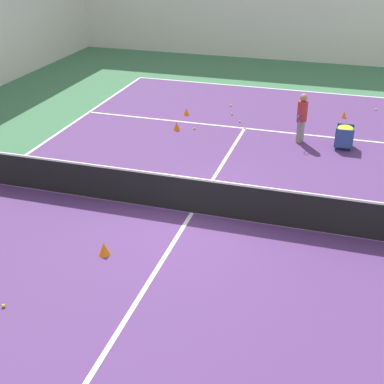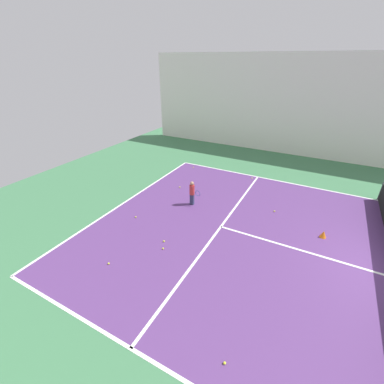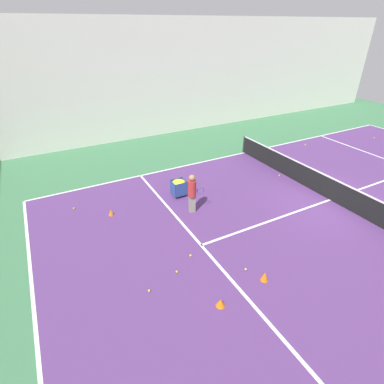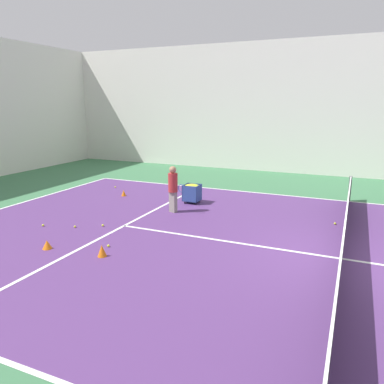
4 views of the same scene
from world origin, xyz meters
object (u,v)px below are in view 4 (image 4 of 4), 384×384
at_px(tennis_net, 344,239).
at_px(coach_at_net, 173,186).
at_px(ball_cart, 192,190).
at_px(training_cone_0, 102,251).

height_order(tennis_net, coach_at_net, coach_at_net).
bearing_deg(coach_at_net, tennis_net, -1.70).
relative_size(ball_cart, training_cone_0, 2.45).
height_order(coach_at_net, training_cone_0, coach_at_net).
height_order(coach_at_net, ball_cart, coach_at_net).
distance_m(coach_at_net, ball_cart, 1.45).
xyz_separation_m(tennis_net, coach_at_net, (1.97, 5.55, 0.42)).
bearing_deg(tennis_net, coach_at_net, 70.45).
bearing_deg(tennis_net, training_cone_0, 112.20).
distance_m(coach_at_net, training_cone_0, 4.26).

